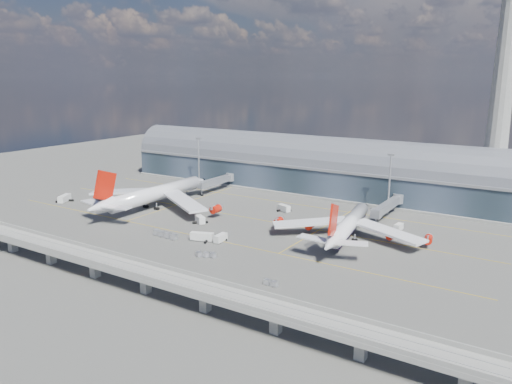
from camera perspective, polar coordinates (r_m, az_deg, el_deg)
The scene contains 20 objects.
ground at distance 189.95m, azimuth -5.08°, elevation -4.20°, with size 500.00×500.00×0.00m, color #474744.
taxi_lines at distance 207.16m, azimuth -1.37°, elevation -2.68°, with size 200.00×80.12×0.01m.
terminal at distance 251.81m, azimuth 5.70°, elevation 2.74°, with size 200.00×30.00×28.00m.
control_tower at distance 228.10m, azimuth 26.33°, elevation 10.60°, with size 19.00×19.00×103.00m.
guideway at distance 150.81m, azimuth -18.01°, elevation -7.34°, with size 220.00×8.50×7.20m.
floodlight_mast_left at distance 259.11m, azimuth -6.57°, elevation 3.53°, with size 3.00×0.70×25.70m.
floodlight_mast_right at distance 212.04m, azimuth 15.00°, elevation 1.03°, with size 3.00×0.70×25.70m.
airliner_left at distance 221.60m, azimuth -11.66°, elevation -0.25°, with size 67.59×70.95×21.68m.
airliner_right at distance 179.20m, azimuth 10.51°, elevation -3.81°, with size 56.52×59.12×18.80m.
jet_bridge_left at distance 251.06m, azimuth -4.38°, elevation 1.31°, with size 4.40×28.00×7.25m.
jet_bridge_right at distance 209.94m, azimuth 14.93°, elevation -1.45°, with size 4.40×32.00×7.25m.
service_truck_0 at distance 244.45m, azimuth -21.05°, elevation -0.70°, with size 5.78×8.34×3.31m.
service_truck_1 at distance 196.38m, azimuth -6.41°, elevation -3.17°, with size 5.82×4.88×3.09m.
service_truck_2 at distance 176.17m, azimuth -6.19°, elevation -5.09°, with size 8.53×4.98×2.98m.
service_truck_3 at distance 174.45m, azimuth -4.07°, elevation -5.28°, with size 2.53×5.78×2.76m.
service_truck_4 at distance 193.78m, azimuth 15.98°, elevation -3.90°, with size 2.69×4.80×2.67m.
service_truck_5 at distance 212.60m, azimuth 3.22°, elevation -1.87°, with size 6.46×4.46×2.92m.
cargo_train_0 at distance 181.81m, azimuth -10.36°, elevation -4.83°, with size 11.55×2.55×1.91m.
cargo_train_1 at distance 160.91m, azimuth -5.76°, elevation -7.14°, with size 7.01×3.80×1.55m.
cargo_train_2 at distance 139.54m, azimuth 1.70°, elevation -10.35°, with size 4.39×1.51×1.48m.
Camera 1 is at (110.90, -143.58, 56.26)m, focal length 35.00 mm.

